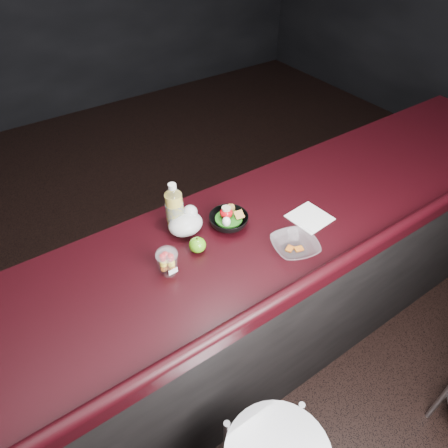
% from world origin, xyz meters
% --- Properties ---
extents(ground, '(8.00, 8.00, 0.00)m').
position_xyz_m(ground, '(0.00, 0.00, 0.00)').
color(ground, black).
rests_on(ground, ground).
extents(room_shell, '(8.00, 8.00, 8.00)m').
position_xyz_m(room_shell, '(0.00, 0.00, 1.83)').
color(room_shell, black).
rests_on(room_shell, ground).
extents(counter, '(4.06, 0.71, 1.02)m').
position_xyz_m(counter, '(0.00, 0.30, 0.51)').
color(counter, black).
rests_on(counter, ground).
extents(lemonade_bottle, '(0.07, 0.07, 0.23)m').
position_xyz_m(lemonade_bottle, '(-0.10, 0.50, 1.11)').
color(lemonade_bottle, gold).
rests_on(lemonade_bottle, counter).
extents(fruit_cup, '(0.08, 0.08, 0.12)m').
position_xyz_m(fruit_cup, '(-0.25, 0.29, 1.08)').
color(fruit_cup, white).
rests_on(fruit_cup, counter).
extents(green_apple, '(0.07, 0.07, 0.07)m').
position_xyz_m(green_apple, '(-0.10, 0.33, 1.05)').
color(green_apple, '#3F8D10').
rests_on(green_apple, counter).
extents(plastic_bag, '(0.15, 0.12, 0.11)m').
position_xyz_m(plastic_bag, '(-0.07, 0.45, 1.07)').
color(plastic_bag, silver).
rests_on(plastic_bag, counter).
extents(snack_bowl, '(0.20, 0.20, 0.09)m').
position_xyz_m(snack_bowl, '(0.09, 0.38, 1.05)').
color(snack_bowl, black).
rests_on(snack_bowl, counter).
extents(takeout_bowl, '(0.23, 0.23, 0.05)m').
position_xyz_m(takeout_bowl, '(0.22, 0.11, 1.04)').
color(takeout_bowl, silver).
rests_on(takeout_bowl, counter).
extents(paper_napkin, '(0.17, 0.17, 0.00)m').
position_xyz_m(paper_napkin, '(0.41, 0.22, 1.02)').
color(paper_napkin, white).
rests_on(paper_napkin, counter).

